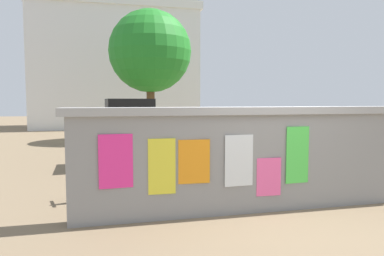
% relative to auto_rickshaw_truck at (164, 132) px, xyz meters
% --- Properties ---
extents(ground, '(60.00, 60.00, 0.00)m').
position_rel_auto_rickshaw_truck_xyz_m(ground, '(1.00, 3.42, -0.90)').
color(ground, '#7A664C').
extents(poster_wall, '(6.47, 0.42, 1.70)m').
position_rel_auto_rickshaw_truck_xyz_m(poster_wall, '(0.99, -4.58, -0.03)').
color(poster_wall, gray).
rests_on(poster_wall, ground).
extents(auto_rickshaw_truck, '(3.69, 1.72, 1.85)m').
position_rel_auto_rickshaw_truck_xyz_m(auto_rickshaw_truck, '(0.00, 0.00, 0.00)').
color(auto_rickshaw_truck, black).
rests_on(auto_rickshaw_truck, ground).
extents(motorcycle, '(1.89, 0.58, 0.87)m').
position_rel_auto_rickshaw_truck_xyz_m(motorcycle, '(2.43, -2.79, -0.44)').
color(motorcycle, black).
rests_on(motorcycle, ground).
extents(bicycle_near, '(1.66, 0.58, 0.95)m').
position_rel_auto_rickshaw_truck_xyz_m(bicycle_near, '(-1.41, -3.27, -0.54)').
color(bicycle_near, black).
rests_on(bicycle_near, ground).
extents(person_walking, '(0.48, 0.48, 1.62)m').
position_rel_auto_rickshaw_truck_xyz_m(person_walking, '(3.71, -1.94, 0.09)').
color(person_walking, '#BF6626').
rests_on(person_walking, ground).
extents(tree_roadside, '(3.73, 3.73, 5.89)m').
position_rel_auto_rickshaw_truck_xyz_m(tree_roadside, '(0.36, 6.28, 3.11)').
color(tree_roadside, brown).
rests_on(tree_roadside, ground).
extents(building_background, '(10.76, 5.93, 8.09)m').
position_rel_auto_rickshaw_truck_xyz_m(building_background, '(-0.93, 15.07, 3.16)').
color(building_background, silver).
rests_on(building_background, ground).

